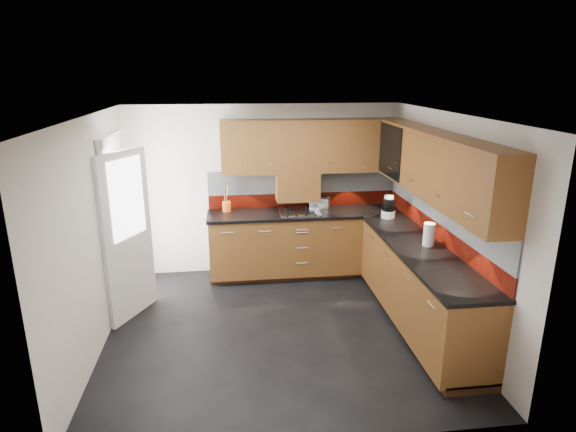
{
  "coord_description": "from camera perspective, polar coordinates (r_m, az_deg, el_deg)",
  "views": [
    {
      "loc": [
        -0.5,
        -4.87,
        2.82
      ],
      "look_at": [
        0.19,
        0.65,
        1.14
      ],
      "focal_mm": 30.0,
      "sensor_mm": 36.0,
      "label": 1
    }
  ],
  "objects": [
    {
      "name": "countertop",
      "position": [
        6.09,
        8.02,
        -1.59
      ],
      "size": [
        2.72,
        3.22,
        0.04
      ],
      "color": "black",
      "rests_on": "base_cabinets"
    },
    {
      "name": "toaster",
      "position": [
        6.79,
        3.78,
        1.48
      ],
      "size": [
        0.31,
        0.25,
        0.19
      ],
      "color": "silver",
      "rests_on": "countertop"
    },
    {
      "name": "extractor_hood",
      "position": [
        6.75,
        1.14,
        3.58
      ],
      "size": [
        0.6,
        0.33,
        0.4
      ],
      "primitive_type": "cube",
      "color": "#562E13",
      "rests_on": "room"
    },
    {
      "name": "back_door",
      "position": [
        6.03,
        -19.06,
        -1.43
      ],
      "size": [
        0.42,
        1.19,
        2.04
      ],
      "color": "white",
      "rests_on": "room"
    },
    {
      "name": "gas_hob",
      "position": [
        6.67,
        1.33,
        0.53
      ],
      "size": [
        0.55,
        0.49,
        0.04
      ],
      "color": "silver",
      "rests_on": "countertop"
    },
    {
      "name": "room",
      "position": [
        5.07,
        -1.22,
        1.65
      ],
      "size": [
        4.0,
        3.8,
        2.64
      ],
      "color": "black"
    },
    {
      "name": "glass_cabinet",
      "position": [
        6.4,
        13.26,
        7.75
      ],
      "size": [
        0.32,
        0.8,
        0.66
      ],
      "color": "black",
      "rests_on": "room"
    },
    {
      "name": "food_processor",
      "position": [
        6.54,
        11.82,
        0.99
      ],
      "size": [
        0.19,
        0.19,
        0.31
      ],
      "color": "white",
      "rests_on": "countertop"
    },
    {
      "name": "base_cabinets",
      "position": [
        6.27,
        7.93,
        -5.73
      ],
      "size": [
        2.7,
        3.2,
        0.95
      ],
      "color": "#562E13",
      "rests_on": "room"
    },
    {
      "name": "orange_cloth",
      "position": [
        6.58,
        11.86,
        -0.12
      ],
      "size": [
        0.19,
        0.17,
        0.02
      ],
      "primitive_type": "cube",
      "rotation": [
        0.0,
        0.0,
        -0.42
      ],
      "color": "red",
      "rests_on": "countertop"
    },
    {
      "name": "backsplash",
      "position": [
        6.27,
        9.57,
        1.65
      ],
      "size": [
        2.7,
        3.2,
        0.54
      ],
      "color": "#671309",
      "rests_on": "countertop"
    },
    {
      "name": "utensil_pot",
      "position": [
        6.76,
        -7.31,
        1.31
      ],
      "size": [
        0.12,
        0.12,
        0.42
      ],
      "color": "#E45815",
      "rests_on": "countertop"
    },
    {
      "name": "upper_cabinets",
      "position": [
        5.99,
        9.83,
        7.09
      ],
      "size": [
        2.5,
        3.2,
        0.72
      ],
      "color": "#562E13",
      "rests_on": "room"
    },
    {
      "name": "paper_towel",
      "position": [
        5.6,
        16.36,
        -2.12
      ],
      "size": [
        0.17,
        0.17,
        0.26
      ],
      "primitive_type": "cylinder",
      "rotation": [
        0.0,
        0.0,
        -0.43
      ],
      "color": "white",
      "rests_on": "countertop"
    }
  ]
}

